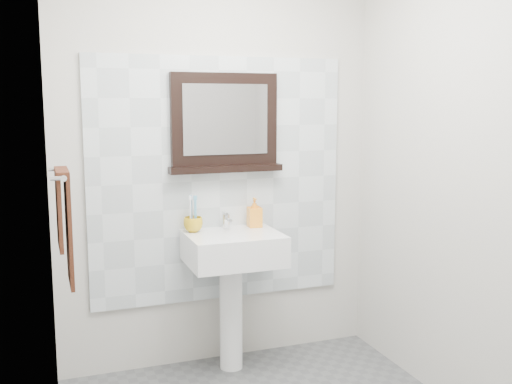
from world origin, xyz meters
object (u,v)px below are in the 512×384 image
at_px(soap_dispenser, 255,212).
at_px(hand_towel, 65,218).
at_px(pedestal_sink, 233,263).
at_px(toothbrush_cup, 193,224).
at_px(framed_mirror, 225,125).

xyz_separation_m(soap_dispenser, hand_towel, (-1.14, -0.52, 0.14)).
relative_size(pedestal_sink, toothbrush_cup, 8.43).
height_order(pedestal_sink, hand_towel, hand_towel).
distance_m(toothbrush_cup, soap_dispenser, 0.40).
bearing_deg(hand_towel, toothbrush_cup, 34.37).
distance_m(toothbrush_cup, hand_towel, 0.92).
relative_size(pedestal_sink, soap_dispenser, 5.28).
distance_m(soap_dispenser, hand_towel, 1.26).
bearing_deg(pedestal_sink, soap_dispenser, 34.37).
relative_size(pedestal_sink, framed_mirror, 1.37).
height_order(toothbrush_cup, framed_mirror, framed_mirror).
xyz_separation_m(pedestal_sink, toothbrush_cup, (-0.21, 0.11, 0.23)).
distance_m(pedestal_sink, framed_mirror, 0.83).
distance_m(toothbrush_cup, framed_mirror, 0.63).
bearing_deg(toothbrush_cup, framed_mirror, 18.26).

